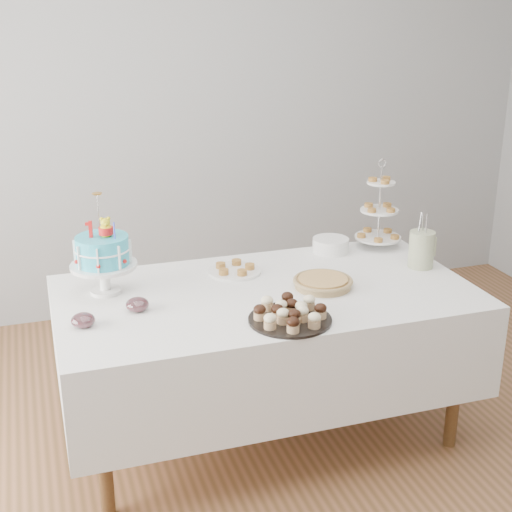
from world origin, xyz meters
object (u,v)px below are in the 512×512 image
object	(u,v)px
cupcake_tray	(290,312)
plate_stack	(331,245)
jam_bowl_b	(137,305)
tiered_stand	(379,211)
utensil_pitcher	(422,248)
table	(266,335)
jam_bowl_a	(83,320)
birthday_cake	(104,267)
pastry_plate	(235,269)
pie	(323,282)

from	to	relation	value
cupcake_tray	plate_stack	size ratio (longest dim) A/B	1.84
jam_bowl_b	plate_stack	bearing A→B (deg)	21.65
tiered_stand	utensil_pitcher	bearing A→B (deg)	-79.70
table	tiered_stand	bearing A→B (deg)	27.22
jam_bowl_a	birthday_cake	bearing A→B (deg)	68.57
table	jam_bowl_b	distance (m)	0.65
cupcake_tray	jam_bowl_a	distance (m)	0.86
cupcake_tray	utensil_pitcher	size ratio (longest dim) A/B	1.25
jam_bowl_a	jam_bowl_b	distance (m)	0.25
cupcake_tray	utensil_pitcher	distance (m)	0.94
pastry_plate	jam_bowl_b	xyz separation A→B (m)	(-0.53, -0.30, 0.01)
tiered_stand	pastry_plate	xyz separation A→B (m)	(-0.85, -0.13, -0.19)
birthday_cake	table	bearing A→B (deg)	-0.13
jam_bowl_a	jam_bowl_b	bearing A→B (deg)	20.47
birthday_cake	pie	size ratio (longest dim) A/B	1.65
pie	utensil_pitcher	size ratio (longest dim) A/B	0.99
table	birthday_cake	distance (m)	0.82
utensil_pitcher	pie	bearing A→B (deg)	-148.29
pie	jam_bowl_b	xyz separation A→B (m)	(-0.87, 0.00, 0.00)
table	plate_stack	xyz separation A→B (m)	(0.50, 0.40, 0.26)
jam_bowl_a	utensil_pitcher	distance (m)	1.69
jam_bowl_b	tiered_stand	bearing A→B (deg)	17.59
birthday_cake	jam_bowl_b	world-z (taller)	birthday_cake
jam_bowl_b	pastry_plate	bearing A→B (deg)	29.92
tiered_stand	jam_bowl_a	size ratio (longest dim) A/B	4.88
birthday_cake	pie	xyz separation A→B (m)	(0.98, -0.25, -0.10)
pie	cupcake_tray	bearing A→B (deg)	-132.71
table	cupcake_tray	distance (m)	0.43
pastry_plate	pie	bearing A→B (deg)	-42.03
cupcake_tray	pie	world-z (taller)	cupcake_tray
table	jam_bowl_a	size ratio (longest dim) A/B	19.30
jam_bowl_a	plate_stack	bearing A→B (deg)	21.44
pie	pastry_plate	xyz separation A→B (m)	(-0.34, 0.31, -0.01)
birthday_cake	pastry_plate	distance (m)	0.65
jam_bowl_b	utensil_pitcher	distance (m)	1.45
pastry_plate	jam_bowl_b	bearing A→B (deg)	-150.08
tiered_stand	pastry_plate	distance (m)	0.88
birthday_cake	jam_bowl_b	distance (m)	0.29
birthday_cake	pastry_plate	bearing A→B (deg)	21.52
tiered_stand	cupcake_tray	bearing A→B (deg)	-136.75
cupcake_tray	utensil_pitcher	bearing A→B (deg)	24.93
birthday_cake	jam_bowl_b	size ratio (longest dim) A/B	4.61
utensil_pitcher	pastry_plate	bearing A→B (deg)	-170.77
pie	tiered_stand	distance (m)	0.70
table	pie	world-z (taller)	pie
table	jam_bowl_b	bearing A→B (deg)	-176.46
tiered_stand	plate_stack	bearing A→B (deg)	180.00
utensil_pitcher	tiered_stand	bearing A→B (deg)	122.63
pastry_plate	jam_bowl_a	bearing A→B (deg)	-152.86
pastry_plate	jam_bowl_b	distance (m)	0.61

